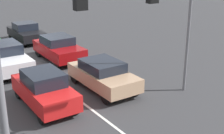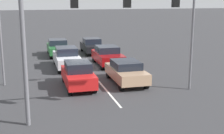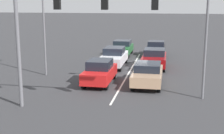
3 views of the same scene
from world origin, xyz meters
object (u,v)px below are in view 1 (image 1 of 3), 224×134
object	(u,v)px
car_red_midlane_front	(44,89)
car_silver_midlane_second	(6,57)
car_tan_leftlane_front	(103,74)
street_lamp_left_shoulder	(188,0)
traffic_signal_gantry	(101,17)
car_maroon_leftlane_second	(59,48)
car_black_leftlane_third	(26,32)

from	to	relation	value
car_red_midlane_front	car_silver_midlane_second	xyz separation A→B (m)	(0.03, -5.68, 0.03)
car_tan_leftlane_front	car_silver_midlane_second	bearing A→B (deg)	-59.55
car_silver_midlane_second	street_lamp_left_shoulder	world-z (taller)	street_lamp_left_shoulder
car_red_midlane_front	traffic_signal_gantry	size ratio (longest dim) A/B	0.46
car_silver_midlane_second	car_maroon_leftlane_second	xyz separation A→B (m)	(-3.39, -0.14, -0.02)
car_maroon_leftlane_second	car_red_midlane_front	bearing A→B (deg)	60.01
car_red_midlane_front	traffic_signal_gantry	distance (m)	6.66
car_tan_leftlane_front	street_lamp_left_shoulder	world-z (taller)	street_lamp_left_shoulder
car_black_leftlane_third	traffic_signal_gantry	bearing A→B (deg)	78.41
car_red_midlane_front	street_lamp_left_shoulder	size ratio (longest dim) A/B	0.52
car_black_leftlane_third	traffic_signal_gantry	size ratio (longest dim) A/B	0.47
car_black_leftlane_third	street_lamp_left_shoulder	distance (m)	14.74
car_silver_midlane_second	traffic_signal_gantry	bearing A→B (deg)	88.82
car_maroon_leftlane_second	car_black_leftlane_third	distance (m)	5.88
car_red_midlane_front	car_silver_midlane_second	distance (m)	5.68
car_red_midlane_front	traffic_signal_gantry	xyz separation A→B (m)	(0.26, 5.30, 4.01)
car_black_leftlane_third	traffic_signal_gantry	world-z (taller)	traffic_signal_gantry
car_tan_leftlane_front	street_lamp_left_shoulder	distance (m)	5.42
car_tan_leftlane_front	street_lamp_left_shoulder	bearing A→B (deg)	142.60
car_red_midlane_front	car_black_leftlane_third	size ratio (longest dim) A/B	0.97
car_red_midlane_front	traffic_signal_gantry	world-z (taller)	traffic_signal_gantry
car_silver_midlane_second	car_black_leftlane_third	world-z (taller)	car_silver_midlane_second
car_tan_leftlane_front	traffic_signal_gantry	distance (m)	7.64
car_black_leftlane_third	traffic_signal_gantry	xyz separation A→B (m)	(3.49, 17.00, 4.07)
car_silver_midlane_second	car_black_leftlane_third	bearing A→B (deg)	-118.46
car_tan_leftlane_front	car_maroon_leftlane_second	size ratio (longest dim) A/B	1.00
car_red_midlane_front	car_maroon_leftlane_second	size ratio (longest dim) A/B	0.95
car_tan_leftlane_front	car_black_leftlane_third	world-z (taller)	car_black_leftlane_third
car_silver_midlane_second	car_maroon_leftlane_second	bearing A→B (deg)	-177.68
car_silver_midlane_second	street_lamp_left_shoulder	bearing A→B (deg)	128.90
traffic_signal_gantry	car_tan_leftlane_front	bearing A→B (deg)	-122.23
car_maroon_leftlane_second	car_black_leftlane_third	bearing A→B (deg)	-88.75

